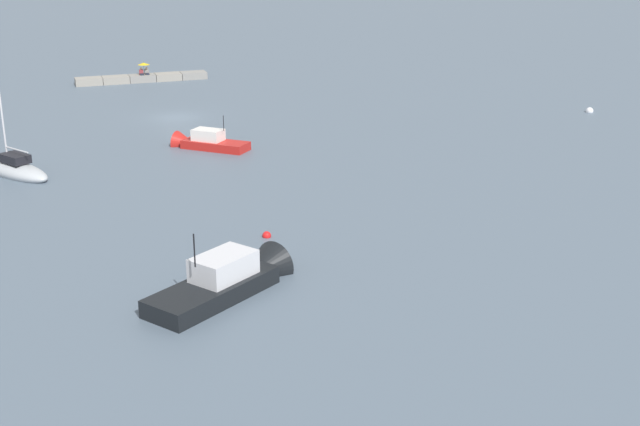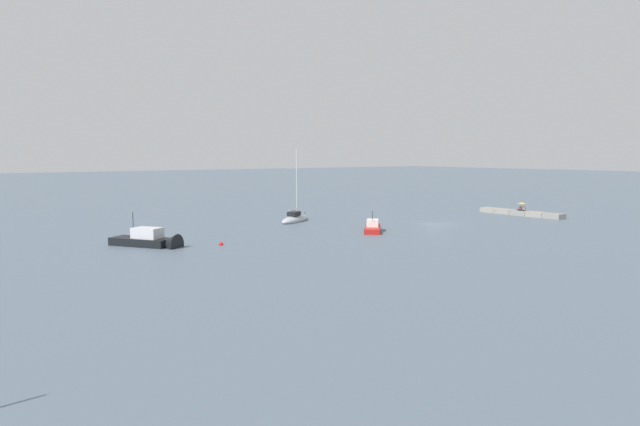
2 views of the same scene
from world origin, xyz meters
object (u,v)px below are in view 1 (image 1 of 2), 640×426
at_px(mooring_buoy_mid, 590,111).
at_px(mooring_buoy_near, 267,236).
at_px(umbrella_open_yellow, 144,64).
at_px(motorboat_black_mid, 232,281).
at_px(person_seated_grey_left, 147,72).
at_px(motorboat_red_near, 204,143).
at_px(sailboat_grey_near, 14,169).
at_px(person_seated_maroon_right, 141,72).

bearing_deg(mooring_buoy_mid, mooring_buoy_near, 29.37).
height_order(umbrella_open_yellow, motorboat_black_mid, motorboat_black_mid).
bearing_deg(person_seated_grey_left, umbrella_open_yellow, 8.35).
bearing_deg(motorboat_red_near, sailboat_grey_near, 143.38).
height_order(person_seated_grey_left, mooring_buoy_near, person_seated_grey_left).
bearing_deg(sailboat_grey_near, mooring_buoy_mid, -27.83).
relative_size(motorboat_red_near, motorboat_black_mid, 0.72).
distance_m(person_seated_maroon_right, sailboat_grey_near, 33.19).
bearing_deg(mooring_buoy_near, sailboat_grey_near, -54.42).
xyz_separation_m(person_seated_grey_left, motorboat_red_near, (0.56, 28.39, -0.63)).
bearing_deg(motorboat_black_mid, motorboat_red_near, 136.74).
bearing_deg(mooring_buoy_mid, person_seated_maroon_right, -39.93).
bearing_deg(motorboat_black_mid, umbrella_open_yellow, 141.80).
relative_size(person_seated_maroon_right, mooring_buoy_mid, 1.16).
bearing_deg(person_seated_maroon_right, motorboat_black_mid, 83.61).
relative_size(umbrella_open_yellow, sailboat_grey_near, 0.13).
distance_m(motorboat_red_near, mooring_buoy_near, 18.75).
bearing_deg(person_seated_grey_left, mooring_buoy_near, 86.36).
bearing_deg(person_seated_grey_left, sailboat_grey_near, 64.82).
height_order(person_seated_grey_left, sailboat_grey_near, sailboat_grey_near).
xyz_separation_m(person_seated_maroon_right, mooring_buoy_mid, (-33.18, 27.77, -0.85)).
height_order(person_seated_maroon_right, mooring_buoy_near, person_seated_maroon_right).
height_order(motorboat_red_near, mooring_buoy_mid, motorboat_red_near).
relative_size(sailboat_grey_near, motorboat_black_mid, 1.36).
xyz_separation_m(person_seated_maroon_right, motorboat_red_near, (0.00, 28.31, -0.63)).
bearing_deg(person_seated_maroon_right, mooring_buoy_mid, 138.37).
bearing_deg(mooring_buoy_near, motorboat_black_mid, 60.05).
distance_m(sailboat_grey_near, mooring_buoy_mid, 46.05).
xyz_separation_m(umbrella_open_yellow, motorboat_red_near, (0.28, 28.34, -1.48)).
relative_size(umbrella_open_yellow, motorboat_black_mid, 0.17).
bearing_deg(motorboat_black_mid, person_seated_maroon_right, 142.10).
distance_m(sailboat_grey_near, motorboat_black_mid, 23.67).
relative_size(person_seated_maroon_right, motorboat_red_near, 0.14).
xyz_separation_m(sailboat_grey_near, mooring_buoy_mid, (-45.96, -2.85, -0.23)).
distance_m(motorboat_red_near, motorboat_black_mid, 24.81).
height_order(sailboat_grey_near, motorboat_black_mid, sailboat_grey_near).
bearing_deg(mooring_buoy_near, mooring_buoy_mid, -150.63).
relative_size(sailboat_grey_near, mooring_buoy_near, 22.19).
relative_size(person_seated_grey_left, motorboat_red_near, 0.14).
relative_size(person_seated_maroon_right, motorboat_black_mid, 0.10).
xyz_separation_m(umbrella_open_yellow, mooring_buoy_mid, (-32.90, 27.80, -1.70)).
xyz_separation_m(person_seated_maroon_right, sailboat_grey_near, (12.78, 30.62, -0.62)).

